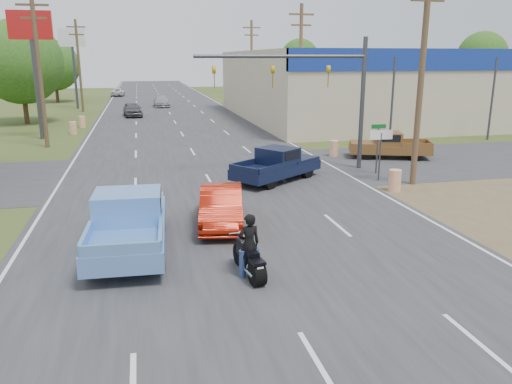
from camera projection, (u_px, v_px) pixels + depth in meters
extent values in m
plane|color=#30441B|center=(319.00, 366.00, 9.89)|extent=(200.00, 200.00, 0.00)
cube|color=#2D2D30|center=(175.00, 122.00, 47.53)|extent=(15.00, 180.00, 0.02)
cube|color=#2D2D30|center=(204.00, 172.00, 26.83)|extent=(120.00, 10.00, 0.02)
cube|color=brown|center=(479.00, 199.00, 21.69)|extent=(8.00, 18.00, 0.01)
cube|color=#B7A88C|center=(474.00, 83.00, 53.62)|extent=(50.00, 28.00, 6.60)
cylinder|color=#4C3823|center=(421.00, 79.00, 22.89)|extent=(0.28, 0.28, 10.00)
cube|color=#4C3823|center=(428.00, 0.00, 22.00)|extent=(1.60, 0.14, 0.14)
cylinder|color=#4C3823|center=(300.00, 70.00, 39.82)|extent=(0.28, 0.28, 10.00)
cube|color=#4C3823|center=(302.00, 14.00, 38.73)|extent=(2.00, 0.14, 0.14)
cube|color=#4C3823|center=(301.00, 25.00, 38.94)|extent=(1.60, 0.14, 0.14)
cylinder|color=#4C3823|center=(252.00, 66.00, 56.76)|extent=(0.28, 0.28, 10.00)
cube|color=#4C3823|center=(252.00, 28.00, 55.67)|extent=(2.00, 0.14, 0.14)
cube|color=#4C3823|center=(252.00, 35.00, 55.88)|extent=(1.60, 0.14, 0.14)
cylinder|color=#4C3823|center=(40.00, 72.00, 32.88)|extent=(0.28, 0.28, 10.00)
cube|color=#4C3823|center=(32.00, 5.00, 31.78)|extent=(2.00, 0.14, 0.14)
cube|color=#4C3823|center=(34.00, 18.00, 31.99)|extent=(1.60, 0.14, 0.14)
cylinder|color=#4C3823|center=(79.00, 67.00, 55.46)|extent=(0.28, 0.28, 10.00)
cube|color=#4C3823|center=(76.00, 27.00, 54.37)|extent=(2.00, 0.14, 0.14)
cube|color=#4C3823|center=(76.00, 35.00, 54.57)|extent=(1.60, 0.14, 0.14)
cylinder|color=#422D19|center=(25.00, 106.00, 46.06)|extent=(0.44, 0.44, 3.24)
sphere|color=#234F16|center=(20.00, 62.00, 45.03)|extent=(7.56, 7.56, 7.56)
cylinder|color=#422D19|center=(57.00, 92.00, 68.54)|extent=(0.44, 0.44, 2.88)
sphere|color=#234F16|center=(54.00, 65.00, 67.62)|extent=(6.72, 6.72, 6.72)
cylinder|color=#422D19|center=(479.00, 82.00, 87.23)|extent=(0.44, 0.44, 3.60)
sphere|color=#234F16|center=(482.00, 56.00, 86.08)|extent=(8.40, 8.40, 8.40)
cylinder|color=#422D19|center=(299.00, 79.00, 105.35)|extent=(0.44, 0.44, 3.42)
sphere|color=#234F16|center=(300.00, 58.00, 104.26)|extent=(7.98, 7.98, 7.98)
cylinder|color=orange|center=(395.00, 181.00, 22.79)|extent=(0.56, 0.56, 1.00)
cylinder|color=orange|center=(334.00, 148.00, 30.88)|extent=(0.56, 0.56, 1.00)
cylinder|color=orange|center=(73.00, 128.00, 39.91)|extent=(0.56, 0.56, 1.00)
cylinder|color=orange|center=(82.00, 122.00, 43.74)|extent=(0.56, 0.56, 1.00)
cylinder|color=#3F3F44|center=(36.00, 78.00, 36.55)|extent=(0.30, 0.30, 9.00)
cube|color=#B21414|center=(30.00, 25.00, 35.59)|extent=(3.00, 0.35, 2.00)
cylinder|color=#3F3F44|center=(74.00, 70.00, 59.13)|extent=(0.30, 0.30, 9.00)
cube|color=white|center=(71.00, 38.00, 58.17)|extent=(3.00, 0.35, 2.00)
cylinder|color=#3F3F44|center=(380.00, 157.00, 24.53)|extent=(0.08, 0.08, 2.40)
cube|color=white|center=(381.00, 135.00, 24.25)|extent=(1.20, 0.05, 0.45)
cylinder|color=#3F3F44|center=(377.00, 151.00, 26.08)|extent=(0.08, 0.08, 2.40)
cube|color=#0C591E|center=(379.00, 126.00, 25.74)|extent=(0.80, 0.04, 0.22)
cylinder|color=#3F3F44|center=(362.00, 104.00, 26.82)|extent=(0.24, 0.24, 7.00)
cylinder|color=#3F3F44|center=(282.00, 56.00, 25.20)|extent=(9.00, 0.18, 0.18)
imported|color=gold|center=(329.00, 65.00, 25.86)|extent=(0.18, 0.40, 1.10)
imported|color=gold|center=(273.00, 66.00, 25.21)|extent=(0.18, 0.40, 1.10)
imported|color=gold|center=(214.00, 66.00, 24.55)|extent=(0.18, 0.40, 1.10)
imported|color=#9D1707|center=(221.00, 206.00, 18.10)|extent=(2.17, 4.47, 1.41)
cylinder|color=black|center=(257.00, 274.00, 13.33)|extent=(0.42, 0.71, 0.67)
cylinder|color=black|center=(239.00, 255.00, 14.65)|extent=(0.22, 0.68, 0.67)
cube|color=black|center=(247.00, 254.00, 13.94)|extent=(0.41, 1.23, 0.30)
cube|color=black|center=(244.00, 244.00, 14.11)|extent=(0.35, 0.59, 0.22)
cube|color=black|center=(251.00, 252.00, 13.62)|extent=(0.39, 0.60, 0.10)
cylinder|color=white|center=(240.00, 233.00, 14.32)|extent=(0.66, 0.15, 0.05)
cube|color=white|center=(260.00, 269.00, 13.08)|extent=(0.18, 0.05, 0.12)
imported|color=black|center=(249.00, 247.00, 13.74)|extent=(0.69, 0.51, 1.74)
cylinder|color=black|center=(106.00, 222.00, 17.22)|extent=(0.38, 0.90, 0.88)
cylinder|color=black|center=(160.00, 219.00, 17.53)|extent=(0.38, 0.90, 0.88)
cylinder|color=black|center=(91.00, 261.00, 13.94)|extent=(0.38, 0.90, 0.88)
cylinder|color=black|center=(159.00, 256.00, 14.24)|extent=(0.38, 0.90, 0.88)
cube|color=#6394D5|center=(129.00, 230.00, 15.67)|extent=(2.53, 5.87, 0.58)
cube|color=#6394D5|center=(132.00, 204.00, 17.22)|extent=(2.22, 2.30, 0.20)
cube|color=#6394D5|center=(128.00, 206.00, 15.58)|extent=(2.13, 1.84, 0.94)
cube|color=black|center=(128.00, 201.00, 15.54)|extent=(2.15, 1.49, 0.50)
cube|color=#6394D5|center=(120.00, 250.00, 12.87)|extent=(2.04, 0.20, 0.33)
cylinder|color=black|center=(282.00, 166.00, 26.36)|extent=(0.79, 0.69, 0.77)
cylinder|color=black|center=(307.00, 171.00, 25.34)|extent=(0.79, 0.69, 0.77)
cylinder|color=black|center=(244.00, 176.00, 24.17)|extent=(0.79, 0.69, 0.77)
cylinder|color=black|center=(270.00, 181.00, 23.15)|extent=(0.79, 0.69, 0.77)
cube|color=#111833|center=(276.00, 169.00, 24.70)|extent=(5.16, 4.50, 0.50)
cube|color=#111833|center=(295.00, 158.00, 25.71)|extent=(2.61, 2.59, 0.17)
cube|color=#111833|center=(278.00, 156.00, 24.60)|extent=(2.25, 2.31, 0.82)
cube|color=black|center=(278.00, 153.00, 24.57)|extent=(2.03, 2.17, 0.43)
cube|color=#111833|center=(243.00, 170.00, 22.81)|extent=(1.11, 1.47, 0.29)
cylinder|color=black|center=(367.00, 154.00, 29.85)|extent=(0.79, 0.51, 0.74)
cylinder|color=black|center=(364.00, 149.00, 31.33)|extent=(0.79, 0.51, 0.74)
cylinder|color=black|center=(416.00, 155.00, 29.52)|extent=(0.79, 0.51, 0.74)
cylinder|color=black|center=(411.00, 150.00, 31.00)|extent=(0.79, 0.51, 0.74)
cube|color=brown|center=(390.00, 149.00, 30.37)|extent=(5.14, 3.36, 0.48)
cube|color=brown|center=(366.00, 143.00, 30.46)|extent=(2.31, 2.27, 0.17)
cube|color=brown|center=(389.00, 138.00, 30.22)|extent=(1.93, 2.09, 0.78)
cube|color=black|center=(389.00, 136.00, 30.18)|extent=(1.67, 2.02, 0.42)
cube|color=brown|center=(430.00, 143.00, 30.01)|extent=(0.64, 1.62, 0.28)
imported|color=#4C4C50|center=(132.00, 109.00, 51.91)|extent=(2.16, 4.47, 1.47)
imported|color=#A2A2A7|center=(162.00, 101.00, 62.42)|extent=(1.92, 4.66, 1.35)
imported|color=silver|center=(118.00, 92.00, 79.75)|extent=(2.17, 4.40, 1.20)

